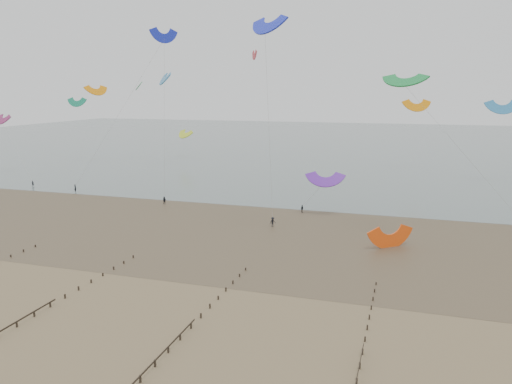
# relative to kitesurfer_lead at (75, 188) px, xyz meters

# --- Properties ---
(ground) EXTENTS (500.00, 500.00, 0.00)m
(ground) POSITION_rel_kitesurfer_lead_xyz_m (54.52, -52.33, -0.94)
(ground) COLOR brown
(ground) RESTS_ON ground
(sea_and_shore) EXTENTS (500.00, 665.00, 0.03)m
(sea_and_shore) POSITION_rel_kitesurfer_lead_xyz_m (50.44, -17.93, -0.93)
(sea_and_shore) COLOR #475654
(sea_and_shore) RESTS_ON ground
(kitesurfer_lead) EXTENTS (0.80, 0.66, 1.88)m
(kitesurfer_lead) POSITION_rel_kitesurfer_lead_xyz_m (0.00, 0.00, 0.00)
(kitesurfer_lead) COLOR black
(kitesurfer_lead) RESTS_ON ground
(kitesurfers) EXTENTS (131.50, 27.01, 1.84)m
(kitesurfers) POSITION_rel_kitesurfer_lead_xyz_m (69.39, -4.04, -0.07)
(kitesurfers) COLOR black
(kitesurfers) RESTS_ON ground
(grounded_kite) EXTENTS (9.12, 8.88, 3.96)m
(grounded_kite) POSITION_rel_kitesurfer_lead_xyz_m (77.55, -23.27, -0.94)
(grounded_kite) COLOR #FF5010
(grounded_kite) RESTS_ON ground
(kites_airborne) EXTENTS (251.87, 114.00, 35.89)m
(kites_airborne) POSITION_rel_kitesurfer_lead_xyz_m (51.79, 36.14, 20.90)
(kites_airborne) COLOR #168964
(kites_airborne) RESTS_ON ground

